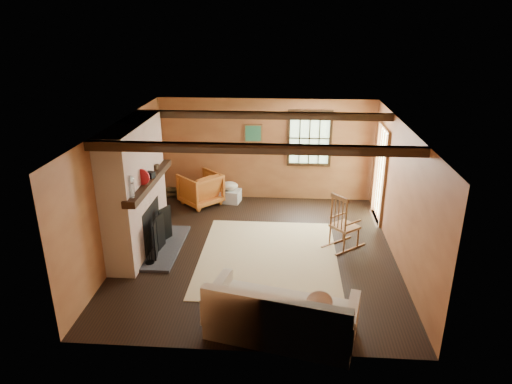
# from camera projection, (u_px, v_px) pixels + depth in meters

# --- Properties ---
(ground) EXTENTS (5.50, 5.50, 0.00)m
(ground) POSITION_uv_depth(u_px,v_px,m) (258.00, 251.00, 8.56)
(ground) COLOR black
(ground) RESTS_ON ground
(room_envelope) EXTENTS (5.02, 5.52, 2.44)m
(room_envelope) POSITION_uv_depth(u_px,v_px,m) (271.00, 164.00, 8.20)
(room_envelope) COLOR #A7663B
(room_envelope) RESTS_ON ground
(fireplace) EXTENTS (1.02, 2.30, 2.40)m
(fireplace) POSITION_uv_depth(u_px,v_px,m) (137.00, 194.00, 8.31)
(fireplace) COLOR #AA5442
(fireplace) RESTS_ON ground
(rug) EXTENTS (2.50, 3.00, 0.01)m
(rug) POSITION_uv_depth(u_px,v_px,m) (268.00, 257.00, 8.36)
(rug) COLOR tan
(rug) RESTS_ON ground
(rocking_chair) EXTENTS (0.87, 0.82, 1.09)m
(rocking_chair) POSITION_uv_depth(u_px,v_px,m) (343.00, 225.00, 8.57)
(rocking_chair) COLOR tan
(rocking_chair) RESTS_ON ground
(sofa) EXTENTS (2.17, 1.33, 0.82)m
(sofa) POSITION_uv_depth(u_px,v_px,m) (281.00, 318.00, 6.19)
(sofa) COLOR beige
(sofa) RESTS_ON ground
(firewood_pile) EXTENTS (0.70, 0.13, 0.25)m
(firewood_pile) POSITION_uv_depth(u_px,v_px,m) (179.00, 192.00, 11.08)
(firewood_pile) COLOR #503F22
(firewood_pile) RESTS_ON ground
(laundry_basket) EXTENTS (0.56, 0.46, 0.30)m
(laundry_basket) POSITION_uv_depth(u_px,v_px,m) (230.00, 196.00, 10.81)
(laundry_basket) COLOR silver
(laundry_basket) RESTS_ON ground
(basket_pillow) EXTENTS (0.51, 0.47, 0.20)m
(basket_pillow) POSITION_uv_depth(u_px,v_px,m) (229.00, 186.00, 10.72)
(basket_pillow) COLOR beige
(basket_pillow) RESTS_ON laundry_basket
(armchair) EXTENTS (1.16, 1.16, 0.76)m
(armchair) POSITION_uv_depth(u_px,v_px,m) (200.00, 189.00, 10.60)
(armchair) COLOR #BF6026
(armchair) RESTS_ON ground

